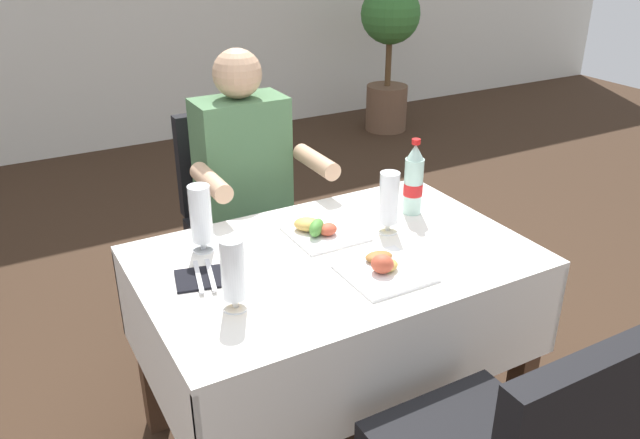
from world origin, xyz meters
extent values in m
cube|color=white|center=(0.05, 0.19, 0.73)|extent=(1.22, 0.80, 0.02)
cube|color=white|center=(0.05, -0.20, 0.56)|extent=(1.22, 0.02, 0.32)
cube|color=white|center=(0.05, 0.58, 0.56)|extent=(1.22, 0.02, 0.32)
cube|color=white|center=(-0.55, 0.19, 0.56)|extent=(0.02, 0.80, 0.32)
cube|color=white|center=(0.65, 0.19, 0.56)|extent=(0.02, 0.80, 0.32)
cube|color=#472D1E|center=(0.60, -0.15, 0.36)|extent=(0.07, 0.07, 0.72)
cube|color=#472D1E|center=(-0.50, 0.53, 0.36)|extent=(0.07, 0.07, 0.72)
cube|color=#472D1E|center=(0.60, 0.53, 0.36)|extent=(0.07, 0.07, 0.72)
cube|color=black|center=(0.05, 0.89, 0.49)|extent=(0.44, 0.44, 0.08)
cube|color=black|center=(0.05, 1.14, 0.75)|extent=(0.42, 0.06, 0.44)
cube|color=black|center=(-0.12, 0.72, 0.23)|extent=(0.04, 0.04, 0.45)
cube|color=black|center=(0.22, 0.72, 0.23)|extent=(0.04, 0.04, 0.45)
cube|color=black|center=(-0.12, 1.06, 0.23)|extent=(0.04, 0.04, 0.45)
cube|color=black|center=(0.22, 1.06, 0.23)|extent=(0.04, 0.04, 0.45)
cylinder|color=#282D42|center=(-0.03, 0.69, 0.23)|extent=(0.10, 0.10, 0.45)
cylinder|color=#282D42|center=(0.13, 0.69, 0.23)|extent=(0.10, 0.10, 0.45)
cube|color=#282D42|center=(0.05, 0.85, 0.51)|extent=(0.34, 0.36, 0.12)
cube|color=#4C754C|center=(0.05, 0.93, 0.82)|extent=(0.36, 0.20, 0.50)
sphere|color=tan|center=(0.05, 0.93, 1.17)|extent=(0.19, 0.19, 0.19)
cylinder|color=tan|center=(-0.17, 0.70, 0.85)|extent=(0.07, 0.26, 0.07)
cylinder|color=tan|center=(0.26, 0.70, 0.85)|extent=(0.07, 0.26, 0.07)
cube|color=white|center=(0.12, 0.01, 0.74)|extent=(0.24, 0.24, 0.01)
ellipsoid|color=#99602D|center=(0.13, 0.07, 0.76)|extent=(0.09, 0.07, 0.03)
ellipsoid|color=#C14C33|center=(0.10, 0.01, 0.78)|extent=(0.09, 0.09, 0.06)
ellipsoid|color=gold|center=(0.12, 0.01, 0.77)|extent=(0.09, 0.07, 0.03)
cube|color=white|center=(0.09, 0.33, 0.74)|extent=(0.23, 0.23, 0.01)
ellipsoid|color=#4C8E38|center=(0.05, 0.32, 0.78)|extent=(0.09, 0.09, 0.05)
ellipsoid|color=#C14C33|center=(0.09, 0.30, 0.77)|extent=(0.08, 0.07, 0.04)
ellipsoid|color=gold|center=(0.04, 0.36, 0.77)|extent=(0.12, 0.12, 0.04)
cylinder|color=white|center=(0.28, 0.24, 0.74)|extent=(0.07, 0.07, 0.01)
cylinder|color=white|center=(0.28, 0.24, 0.76)|extent=(0.02, 0.02, 0.03)
cylinder|color=white|center=(0.28, 0.24, 0.86)|extent=(0.07, 0.07, 0.18)
cylinder|color=gold|center=(0.28, 0.24, 0.82)|extent=(0.06, 0.06, 0.10)
cylinder|color=white|center=(-0.35, 0.06, 0.74)|extent=(0.07, 0.07, 0.01)
cylinder|color=white|center=(-0.35, 0.06, 0.76)|extent=(0.02, 0.02, 0.03)
cylinder|color=white|center=(-0.35, 0.06, 0.86)|extent=(0.07, 0.07, 0.17)
cylinder|color=#C68928|center=(-0.35, 0.06, 0.84)|extent=(0.06, 0.06, 0.13)
cylinder|color=white|center=(-0.31, 0.42, 0.74)|extent=(0.07, 0.07, 0.01)
cylinder|color=white|center=(-0.31, 0.42, 0.76)|extent=(0.02, 0.02, 0.03)
cylinder|color=white|center=(-0.31, 0.42, 0.87)|extent=(0.07, 0.07, 0.19)
cylinder|color=black|center=(-0.31, 0.42, 0.81)|extent=(0.06, 0.06, 0.07)
cylinder|color=silver|center=(0.45, 0.33, 0.84)|extent=(0.07, 0.07, 0.20)
cylinder|color=red|center=(0.45, 0.33, 0.83)|extent=(0.07, 0.07, 0.04)
cone|color=silver|center=(0.45, 0.33, 0.97)|extent=(0.06, 0.06, 0.05)
cylinder|color=red|center=(0.45, 0.33, 1.00)|extent=(0.03, 0.03, 0.02)
cube|color=black|center=(-0.37, 0.25, 0.74)|extent=(0.20, 0.17, 0.01)
cube|color=silver|center=(-0.38, 0.25, 0.75)|extent=(0.06, 0.19, 0.01)
cube|color=silver|center=(-0.35, 0.24, 0.75)|extent=(0.06, 0.19, 0.01)
cylinder|color=brown|center=(2.28, 3.12, 0.19)|extent=(0.35, 0.35, 0.39)
cylinder|color=brown|center=(2.28, 3.12, 0.58)|extent=(0.05, 0.05, 0.39)
sphere|color=#387533|center=(2.28, 3.12, 0.98)|extent=(0.49, 0.49, 0.49)
camera|label=1|loc=(-0.86, -1.35, 1.71)|focal=36.08mm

